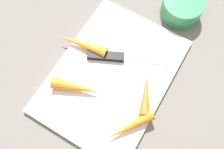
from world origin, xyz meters
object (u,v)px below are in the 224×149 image
knife (111,56)px  carrot_shortest (146,94)px  carrot_long (76,88)px  cutting_board (112,75)px  carrot_short (129,127)px  small_bowl (182,8)px  carrot_longest (82,44)px

knife → carrot_shortest: carrot_shortest is taller
knife → carrot_long: (0.11, -0.03, 0.01)m
knife → cutting_board: bearing=-81.8°
cutting_board → carrot_short: carrot_short is taller
carrot_shortest → small_bowl: 0.26m
carrot_long → carrot_longest: 0.11m
cutting_board → carrot_longest: size_ratio=2.82×
carrot_long → carrot_short: 0.15m
carrot_longest → small_bowl: 0.28m
carrot_longest → small_bowl: size_ratio=1.21×
carrot_longest → small_bowl: small_bowl is taller
cutting_board → small_bowl: 0.26m
carrot_long → carrot_short: (0.02, 0.15, -0.00)m
carrot_long → carrot_longest: bearing=97.9°
carrot_shortest → small_bowl: (-0.26, -0.03, 0.00)m
cutting_board → knife: size_ratio=1.90×
small_bowl → carrot_shortest: bearing=6.4°
carrot_shortest → carrot_longest: size_ratio=0.77×
carrot_long → carrot_longest: (-0.10, -0.05, -0.00)m
carrot_longest → small_bowl: (-0.22, 0.17, 0.00)m
carrot_long → carrot_shortest: carrot_long is taller
carrot_long → carrot_shortest: size_ratio=1.17×
knife → carrot_shortest: (0.04, 0.12, 0.01)m
carrot_long → carrot_short: carrot_long is taller
carrot_long → small_bowl: bearing=51.6°
cutting_board → carrot_long: 0.09m
cutting_board → small_bowl: small_bowl is taller
carrot_short → small_bowl: size_ratio=1.09×
cutting_board → small_bowl: (-0.25, 0.06, 0.02)m
cutting_board → carrot_short: bearing=47.1°
carrot_long → carrot_longest: size_ratio=0.90×
knife → carrot_long: carrot_long is taller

